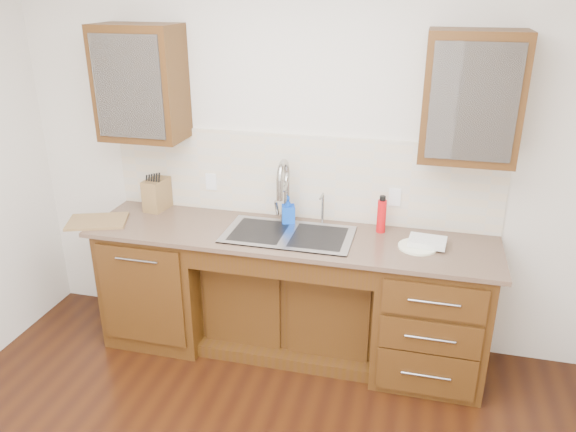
% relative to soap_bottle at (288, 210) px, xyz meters
% --- Properties ---
extents(wall_back, '(4.00, 0.10, 2.70)m').
position_rel_soap_bottle_xyz_m(wall_back, '(0.05, 0.20, 0.34)').
color(wall_back, silver).
rests_on(wall_back, ground).
extents(base_cabinet_left, '(0.70, 0.62, 0.88)m').
position_rel_soap_bottle_xyz_m(base_cabinet_left, '(-0.90, -0.16, -0.57)').
color(base_cabinet_left, '#593014').
rests_on(base_cabinet_left, ground).
extents(base_cabinet_center, '(1.20, 0.44, 0.70)m').
position_rel_soap_bottle_xyz_m(base_cabinet_center, '(0.05, -0.07, -0.66)').
color(base_cabinet_center, '#593014').
rests_on(base_cabinet_center, ground).
extents(base_cabinet_right, '(0.70, 0.62, 0.88)m').
position_rel_soap_bottle_xyz_m(base_cabinet_right, '(1.00, -0.16, -0.57)').
color(base_cabinet_right, '#593014').
rests_on(base_cabinet_right, ground).
extents(countertop, '(2.70, 0.65, 0.03)m').
position_rel_soap_bottle_xyz_m(countertop, '(0.05, -0.18, -0.11)').
color(countertop, '#84705B').
rests_on(countertop, base_cabinet_left).
extents(backsplash, '(2.70, 0.02, 0.59)m').
position_rel_soap_bottle_xyz_m(backsplash, '(0.05, 0.14, 0.20)').
color(backsplash, beige).
rests_on(backsplash, wall_back).
extents(sink, '(0.84, 0.46, 0.19)m').
position_rel_soap_bottle_xyz_m(sink, '(0.05, -0.19, -0.18)').
color(sink, '#9E9EA5').
rests_on(sink, countertop).
extents(faucet, '(0.04, 0.04, 0.40)m').
position_rel_soap_bottle_xyz_m(faucet, '(-0.02, 0.04, 0.10)').
color(faucet, '#999993').
rests_on(faucet, countertop).
extents(filter_tap, '(0.02, 0.02, 0.24)m').
position_rel_soap_bottle_xyz_m(filter_tap, '(0.23, 0.05, 0.02)').
color(filter_tap, '#999993').
rests_on(filter_tap, countertop).
extents(upper_cabinet_left, '(0.55, 0.34, 0.75)m').
position_rel_soap_bottle_xyz_m(upper_cabinet_left, '(-1.00, -0.02, 0.82)').
color(upper_cabinet_left, '#593014').
rests_on(upper_cabinet_left, wall_back).
extents(upper_cabinet_right, '(0.55, 0.34, 0.75)m').
position_rel_soap_bottle_xyz_m(upper_cabinet_right, '(1.10, -0.02, 0.82)').
color(upper_cabinet_right, '#593014').
rests_on(upper_cabinet_right, wall_back).
extents(outlet_left, '(0.08, 0.01, 0.12)m').
position_rel_soap_bottle_xyz_m(outlet_left, '(-0.60, 0.12, 0.11)').
color(outlet_left, white).
rests_on(outlet_left, backsplash).
extents(outlet_right, '(0.08, 0.01, 0.12)m').
position_rel_soap_bottle_xyz_m(outlet_right, '(0.70, 0.12, 0.11)').
color(outlet_right, white).
rests_on(outlet_right, backsplash).
extents(soap_bottle, '(0.11, 0.11, 0.19)m').
position_rel_soap_bottle_xyz_m(soap_bottle, '(0.00, 0.00, 0.00)').
color(soap_bottle, blue).
rests_on(soap_bottle, countertop).
extents(water_bottle, '(0.08, 0.08, 0.22)m').
position_rel_soap_bottle_xyz_m(water_bottle, '(0.63, 0.01, 0.01)').
color(water_bottle, red).
rests_on(water_bottle, countertop).
extents(plate, '(0.31, 0.31, 0.01)m').
position_rel_soap_bottle_xyz_m(plate, '(0.88, -0.18, -0.09)').
color(plate, white).
rests_on(plate, countertop).
extents(dish_towel, '(0.24, 0.19, 0.04)m').
position_rel_soap_bottle_xyz_m(dish_towel, '(0.93, -0.15, -0.06)').
color(dish_towel, white).
rests_on(dish_towel, plate).
extents(knife_block, '(0.15, 0.22, 0.23)m').
position_rel_soap_bottle_xyz_m(knife_block, '(-0.99, 0.03, 0.02)').
color(knife_block, brown).
rests_on(knife_block, countertop).
extents(cutting_board, '(0.46, 0.39, 0.02)m').
position_rel_soap_bottle_xyz_m(cutting_board, '(-1.28, -0.31, -0.09)').
color(cutting_board, olive).
rests_on(cutting_board, countertop).
extents(cup_left_a, '(0.15, 0.15, 0.11)m').
position_rel_soap_bottle_xyz_m(cup_left_a, '(-1.09, -0.02, 0.77)').
color(cup_left_a, white).
rests_on(cup_left_a, upper_cabinet_left).
extents(cup_left_b, '(0.11, 0.11, 0.09)m').
position_rel_soap_bottle_xyz_m(cup_left_b, '(-0.87, -0.02, 0.76)').
color(cup_left_b, white).
rests_on(cup_left_b, upper_cabinet_left).
extents(cup_right_a, '(0.15, 0.15, 0.11)m').
position_rel_soap_bottle_xyz_m(cup_right_a, '(1.01, -0.02, 0.77)').
color(cup_right_a, white).
rests_on(cup_right_a, upper_cabinet_right).
extents(cup_right_b, '(0.12, 0.12, 0.09)m').
position_rel_soap_bottle_xyz_m(cup_right_b, '(1.21, -0.02, 0.76)').
color(cup_right_b, white).
rests_on(cup_right_b, upper_cabinet_right).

